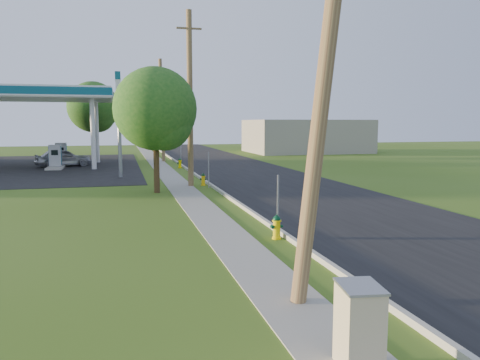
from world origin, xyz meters
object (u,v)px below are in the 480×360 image
(hydrant_far, at_px, (180,163))
(utility_cabinet, at_px, (359,329))
(hydrant_mid, at_px, (203,179))
(hydrant_near, at_px, (277,227))
(price_pylon, at_px, (118,95))
(utility_pole_mid, at_px, (190,99))
(fuel_pump_ne, at_px, (55,160))
(tree_verge, at_px, (157,112))
(utility_pole_far, at_px, (162,110))
(fuel_pump_se, at_px, (61,156))
(car_silver, at_px, (63,158))
(tree_lot, at_px, (94,109))
(utility_pole_near, at_px, (326,60))

(hydrant_far, relative_size, utility_cabinet, 0.63)
(hydrant_mid, distance_m, hydrant_far, 10.94)
(utility_cabinet, bearing_deg, hydrant_near, 79.78)
(price_pylon, bearing_deg, hydrant_near, -75.78)
(utility_pole_mid, bearing_deg, hydrant_mid, 9.45)
(fuel_pump_ne, xyz_separation_m, tree_verge, (6.91, -15.14, 3.43))
(utility_pole_far, distance_m, fuel_pump_se, 9.84)
(hydrant_mid, relative_size, car_silver, 0.17)
(fuel_pump_se, height_order, tree_lot, tree_lot)
(utility_pole_near, xyz_separation_m, fuel_pump_ne, (-8.90, 31.00, -4.08))
(fuel_pump_ne, distance_m, tree_verge, 16.99)
(tree_lot, bearing_deg, hydrant_near, -79.03)
(utility_pole_mid, relative_size, tree_verge, 1.52)
(hydrant_near, height_order, utility_cabinet, utility_cabinet)
(hydrant_mid, bearing_deg, utility_pole_mid, -170.55)
(price_pylon, bearing_deg, utility_pole_near, -80.58)
(fuel_pump_ne, bearing_deg, hydrant_far, -11.36)
(utility_pole_near, distance_m, tree_verge, 16.00)
(utility_pole_far, relative_size, tree_verge, 1.47)
(hydrant_far, bearing_deg, fuel_pump_ne, 168.64)
(tree_lot, height_order, hydrant_mid, tree_lot)
(fuel_pump_ne, relative_size, price_pylon, 0.47)
(tree_verge, bearing_deg, hydrant_near, -75.66)
(utility_pole_far, height_order, utility_cabinet, utility_pole_far)
(hydrant_near, relative_size, utility_cabinet, 0.60)
(utility_cabinet, distance_m, car_silver, 36.26)
(utility_pole_near, xyz_separation_m, utility_pole_mid, (-0.00, 18.00, 0.15))
(utility_pole_mid, distance_m, fuel_pump_ne, 16.31)
(utility_pole_mid, height_order, price_pylon, utility_pole_mid)
(utility_pole_far, bearing_deg, hydrant_far, -83.86)
(price_pylon, bearing_deg, hydrant_mid, -49.25)
(utility_pole_mid, bearing_deg, utility_cabinet, -91.73)
(tree_verge, xyz_separation_m, hydrant_mid, (2.72, 2.26, -3.80))
(tree_lot, xyz_separation_m, car_silver, (-2.17, -8.97, -4.29))
(tree_verge, bearing_deg, utility_pole_far, 84.36)
(fuel_pump_ne, xyz_separation_m, hydrant_far, (9.65, -1.94, -0.32))
(fuel_pump_se, height_order, tree_verge, tree_verge)
(utility_pole_mid, distance_m, utility_cabinet, 21.13)
(fuel_pump_se, bearing_deg, tree_verge, -70.14)
(price_pylon, bearing_deg, fuel_pump_ne, 123.69)
(utility_cabinet, bearing_deg, utility_pole_near, 76.90)
(utility_pole_near, height_order, hydrant_near, utility_pole_near)
(car_silver, bearing_deg, hydrant_far, -130.98)
(utility_pole_near, relative_size, tree_verge, 1.47)
(car_silver, bearing_deg, fuel_pump_ne, 147.30)
(utility_cabinet, relative_size, car_silver, 0.30)
(fuel_pump_ne, distance_m, price_pylon, 10.17)
(utility_pole_near, distance_m, hydrant_mid, 18.67)
(fuel_pump_ne, xyz_separation_m, price_pylon, (5.00, -7.50, 4.71))
(utility_pole_mid, bearing_deg, tree_verge, -132.96)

